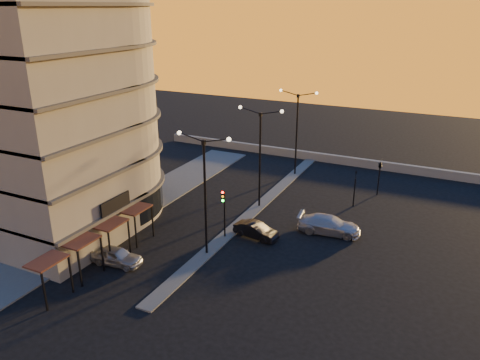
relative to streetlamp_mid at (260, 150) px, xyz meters
name	(u,v)px	position (x,y,z in m)	size (l,w,h in m)	color
ground	(207,254)	(0.00, -10.00, -5.59)	(120.00, 120.00, 0.00)	black
sidewalk_west	(130,209)	(-10.50, -6.00, -5.53)	(5.00, 40.00, 0.12)	#4C4C49
median	(259,206)	(0.00, 0.00, -5.53)	(1.20, 36.00, 0.12)	#4C4C49
parapet	(327,158)	(2.00, 16.00, -5.09)	(44.00, 0.50, 1.00)	slate
building	(52,85)	(-14.00, -9.97, 6.32)	(14.35, 17.08, 25.00)	slate
streetlamp_near	(205,186)	(0.00, -10.00, 0.00)	(4.32, 0.32, 9.51)	black
streetlamp_mid	(260,150)	(0.00, 0.00, 0.00)	(4.32, 0.32, 9.51)	black
streetlamp_far	(297,126)	(0.00, 10.00, 0.00)	(4.32, 0.32, 9.51)	black
traffic_light_main	(224,206)	(0.00, -7.13, -2.70)	(0.28, 0.44, 4.25)	black
signal_east_a	(355,187)	(8.00, 4.00, -3.66)	(0.13, 0.16, 3.60)	black
signal_east_b	(380,165)	(9.50, 8.00, -2.49)	(0.42, 1.99, 3.60)	black
car_hatchback	(116,256)	(-5.21, -14.22, -4.93)	(1.58, 3.92, 1.33)	#97999E
car_sedan	(256,230)	(2.28, -5.84, -4.97)	(1.32, 3.80, 1.25)	black
car_wagon	(329,225)	(7.44, -2.45, -4.84)	(2.11, 5.20, 1.51)	#A7A8AF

